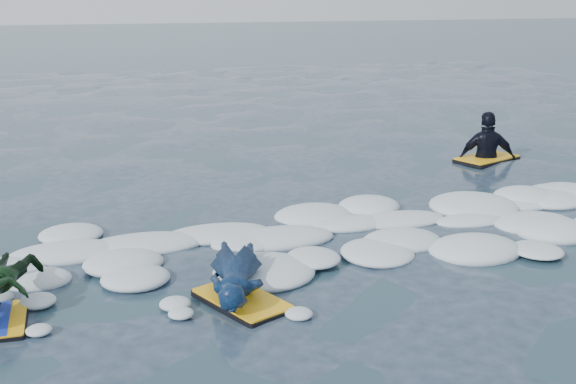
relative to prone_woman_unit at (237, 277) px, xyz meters
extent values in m
plane|color=#1A2D3F|center=(0.07, 0.05, -0.20)|extent=(120.00, 120.00, 0.00)
cube|color=black|center=(0.00, -0.22, -0.16)|extent=(0.90, 1.13, 0.05)
cube|color=#FFB315|center=(0.00, -0.22, -0.13)|extent=(0.88, 1.11, 0.02)
imported|color=navy|center=(0.00, 0.03, 0.02)|extent=(0.91, 1.58, 0.36)
cube|color=black|center=(-2.17, -0.02, -0.17)|extent=(0.44, 0.80, 0.04)
cube|color=#FFB315|center=(-2.17, -0.02, -0.14)|extent=(0.42, 0.78, 0.01)
cube|color=#1934BC|center=(-2.17, -0.02, -0.13)|extent=(0.15, 0.76, 0.00)
imported|color=black|center=(-2.17, 0.18, 0.05)|extent=(0.97, 1.32, 0.45)
cube|color=black|center=(5.47, 4.38, -0.16)|extent=(1.31, 1.02, 0.06)
cube|color=#FFB315|center=(5.47, 4.38, -0.12)|extent=(1.28, 0.99, 0.02)
imported|color=black|center=(5.47, 4.38, -0.18)|extent=(1.10, 0.72, 1.73)
camera|label=1|loc=(-1.39, -6.43, 2.71)|focal=45.00mm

